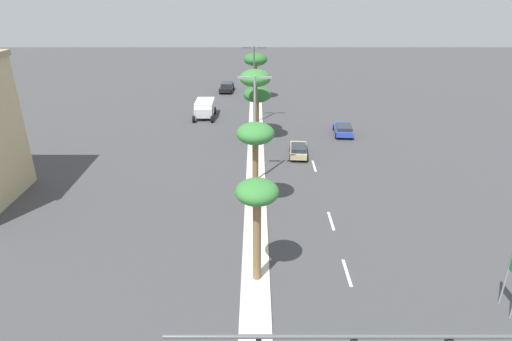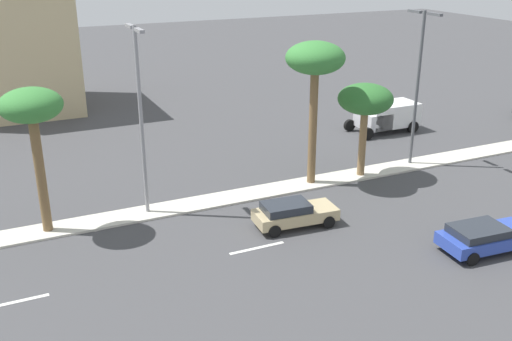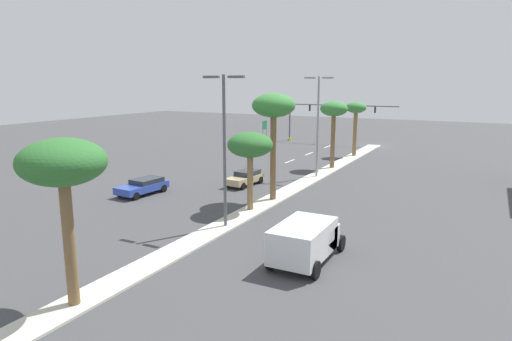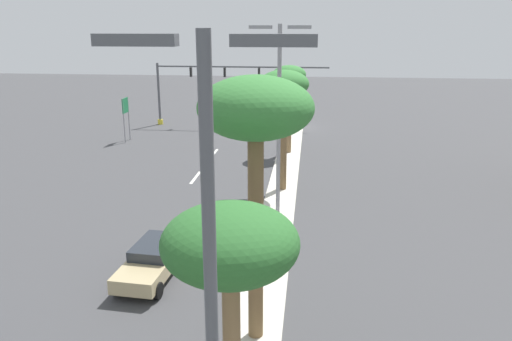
{
  "view_description": "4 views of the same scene",
  "coord_description": "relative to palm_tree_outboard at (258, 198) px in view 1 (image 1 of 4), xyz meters",
  "views": [
    {
      "loc": [
        0.03,
        -11.31,
        17.41
      ],
      "look_at": [
        -0.01,
        21.82,
        2.63
      ],
      "focal_mm": 30.43,
      "sensor_mm": 36.0,
      "label": 1
    },
    {
      "loc": [
        28.18,
        18.46,
        13.38
      ],
      "look_at": [
        0.26,
        31.38,
        1.56
      ],
      "focal_mm": 41.19,
      "sensor_mm": 36.0,
      "label": 2
    },
    {
      "loc": [
        -14.94,
        66.47,
        9.34
      ],
      "look_at": [
        3.32,
        31.64,
        1.51
      ],
      "focal_mm": 31.36,
      "sensor_mm": 36.0,
      "label": 3
    },
    {
      "loc": [
        -1.61,
        49.14,
        9.82
      ],
      "look_at": [
        1.23,
        23.5,
        2.25
      ],
      "focal_mm": 35.0,
      "sensor_mm": 36.0,
      "label": 4
    }
  ],
  "objects": [
    {
      "name": "median_curb",
      "position": [
        -0.09,
        28.0,
        -5.69
      ],
      "size": [
        1.8,
        77.73,
        0.12
      ],
      "primitive_type": "cube",
      "color": "beige",
      "rests_on": "ground"
    },
    {
      "name": "street_lamp_front",
      "position": [
        -0.16,
        14.29,
        0.08
      ],
      "size": [
        2.9,
        0.24,
        9.73
      ],
      "color": "gray",
      "rests_on": "median_curb"
    },
    {
      "name": "lane_stripe_right",
      "position": [
        5.81,
        0.66,
        -5.74
      ],
      "size": [
        0.2,
        2.8,
        0.01
      ],
      "primitive_type": "cube",
      "color": "silver",
      "rests_on": "ground"
    },
    {
      "name": "sedan_black_near",
      "position": [
        -4.92,
        49.25,
        -4.99
      ],
      "size": [
        2.36,
        4.54,
        1.41
      ],
      "color": "black",
      "rests_on": "ground"
    },
    {
      "name": "sedan_blue_front",
      "position": [
        10.44,
        27.53,
        -5.03
      ],
      "size": [
        2.37,
        4.65,
        1.29
      ],
      "color": "#2D47AD",
      "rests_on": "ground"
    },
    {
      "name": "lane_stripe_front",
      "position": [
        5.81,
        17.95,
        -5.74
      ],
      "size": [
        0.2,
        2.8,
        0.01
      ],
      "primitive_type": "cube",
      "color": "silver",
      "rests_on": "ground"
    },
    {
      "name": "sedan_tan_trailing",
      "position": [
        4.43,
        20.61,
        -5.03
      ],
      "size": [
        2.12,
        4.34,
        1.32
      ],
      "color": "tan",
      "rests_on": "ground"
    },
    {
      "name": "palm_tree_leading",
      "position": [
        -0.14,
        24.28,
        1.52
      ],
      "size": [
        3.36,
        3.36,
        8.35
      ],
      "color": "brown",
      "rests_on": "median_curb"
    },
    {
      "name": "palm_tree_trailing",
      "position": [
        -0.12,
        43.72,
        0.29
      ],
      "size": [
        3.48,
        3.48,
        7.05
      ],
      "color": "brown",
      "rests_on": "median_curb"
    },
    {
      "name": "lane_stripe_mid",
      "position": [
        5.81,
        7.15,
        -5.74
      ],
      "size": [
        0.2,
        2.8,
        0.01
      ],
      "primitive_type": "cube",
      "color": "silver",
      "rests_on": "ground"
    },
    {
      "name": "palm_tree_near",
      "position": [
        -0.1,
        9.2,
        0.47
      ],
      "size": [
        2.93,
        2.93,
        7.2
      ],
      "color": "brown",
      "rests_on": "median_curb"
    },
    {
      "name": "palm_tree_left",
      "position": [
        0.09,
        27.68,
        -0.95
      ],
      "size": [
        3.29,
        3.29,
        5.69
      ],
      "color": "olive",
      "rests_on": "median_curb"
    },
    {
      "name": "ground_plane",
      "position": [
        -0.09,
        19.36,
        -5.75
      ],
      "size": [
        160.0,
        160.0,
        0.0
      ],
      "primitive_type": "plane",
      "color": "#424244"
    },
    {
      "name": "box_truck",
      "position": [
        -7.02,
        34.71,
        -4.53
      ],
      "size": [
        2.67,
        5.33,
        2.17
      ],
      "color": "silver",
      "rests_on": "ground"
    },
    {
      "name": "street_lamp_far",
      "position": [
        -0.31,
        31.8,
        0.04
      ],
      "size": [
        2.9,
        0.24,
        9.66
      ],
      "color": "#515459",
      "rests_on": "median_curb"
    },
    {
      "name": "palm_tree_outboard",
      "position": [
        0.0,
        0.0,
        0.0
      ],
      "size": [
        2.55,
        2.55,
        6.75
      ],
      "color": "olive",
      "rests_on": "median_curb"
    }
  ]
}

